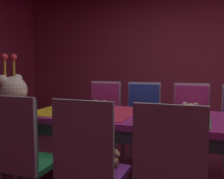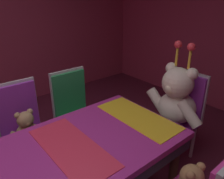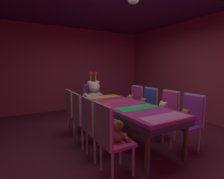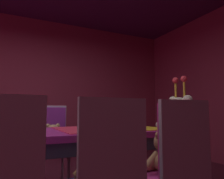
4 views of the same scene
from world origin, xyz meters
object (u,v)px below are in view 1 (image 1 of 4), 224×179
object	(u,v)px
chair_left_2	(88,158)
teddy_right_1	(190,119)
banquet_table	(152,125)
chair_right_1	(191,117)
teddy_left_1	(173,163)
chair_right_2	(143,114)
king_teddy_bear	(14,107)
chair_left_3	(19,148)
chair_left_1	(170,169)
teddy_left_2	(97,152)
throne_chair	(3,118)
chair_right_3	(104,111)
teddy_right_3	(99,114)
teddy_right_2	(140,117)

from	to	relation	value
chair_left_2	teddy_right_1	bearing A→B (deg)	-19.67
banquet_table	chair_right_1	size ratio (longest dim) A/B	2.39
banquet_table	teddy_left_1	size ratio (longest dim) A/B	7.98
teddy_left_1	chair_right_1	distance (m)	1.51
chair_right_2	king_teddy_bear	xyz separation A→B (m)	(-0.81, 1.27, 0.14)
chair_left_3	chair_right_2	size ratio (longest dim) A/B	1.00
teddy_left_1	chair_right_1	xyz separation A→B (m)	(1.51, -0.02, 0.02)
chair_left_1	teddy_left_1	world-z (taller)	chair_left_1
banquet_table	chair_right_2	bearing A→B (deg)	19.35
teddy_left_1	teddy_left_2	size ratio (longest dim) A/B	0.92
banquet_table	chair_left_2	bearing A→B (deg)	163.09
throne_chair	teddy_left_2	bearing A→B (deg)	-25.18
throne_chair	king_teddy_bear	xyz separation A→B (m)	(0.00, -0.17, 0.14)
chair_right_3	teddy_left_2	bearing A→B (deg)	20.14
throne_chair	king_teddy_bear	bearing A→B (deg)	-0.00
teddy_left_1	throne_chair	world-z (taller)	throne_chair
chair_left_3	chair_right_2	xyz separation A→B (m)	(1.62, -0.53, 0.00)
teddy_right_3	chair_left_2	bearing A→B (deg)	20.15
teddy_left_1	teddy_left_2	xyz separation A→B (m)	(-0.01, 0.52, 0.01)
chair_right_1	teddy_right_1	xyz separation A→B (m)	(-0.15, 0.00, 0.00)
teddy_left_1	teddy_right_1	distance (m)	1.36
teddy_right_1	teddy_right_2	size ratio (longest dim) A/B	1.08
chair_right_1	king_teddy_bear	size ratio (longest dim) A/B	1.14
king_teddy_bear	teddy_right_1	bearing A→B (deg)	20.29
chair_left_1	chair_right_3	size ratio (longest dim) A/B	1.00
chair_left_3	teddy_right_2	bearing A→B (deg)	-19.89
chair_right_2	chair_left_3	bearing A→B (deg)	-18.24
chair_left_3	chair_right_1	distance (m)	1.98
chair_left_2	teddy_right_2	size ratio (longest dim) A/B	3.09
chair_right_3	king_teddy_bear	distance (m)	1.11
teddy_right_1	king_teddy_bear	xyz separation A→B (m)	(-0.68, 1.84, 0.14)
banquet_table	king_teddy_bear	bearing A→B (deg)	90.00
teddy_left_2	teddy_right_3	bearing A→B (deg)	22.11
banquet_table	throne_chair	bearing A→B (deg)	90.00
chair_right_2	teddy_right_2	distance (m)	0.15
teddy_left_2	teddy_right_3	size ratio (longest dim) A/B	0.99
chair_left_1	chair_right_2	xyz separation A→B (m)	(1.63, 0.55, 0.00)
chair_left_2	chair_left_1	bearing A→B (deg)	-89.05
chair_left_1	teddy_right_1	xyz separation A→B (m)	(1.50, -0.02, 0.00)
teddy_right_2	teddy_left_1	bearing A→B (deg)	22.38
teddy_left_1	king_teddy_bear	world-z (taller)	king_teddy_bear
banquet_table	chair_right_2	xyz separation A→B (m)	(0.81, 0.28, -0.06)
teddy_right_3	chair_left_3	bearing A→B (deg)	-0.58
chair_right_3	throne_chair	distance (m)	1.22
banquet_table	chair_right_3	world-z (taller)	chair_right_3
chair_right_2	throne_chair	world-z (taller)	same
banquet_table	chair_left_1	distance (m)	0.87
banquet_table	chair_right_3	xyz separation A→B (m)	(0.81, 0.80, -0.06)
teddy_left_2	king_teddy_bear	bearing A→B (deg)	62.03
chair_left_2	teddy_right_2	world-z (taller)	chair_left_2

